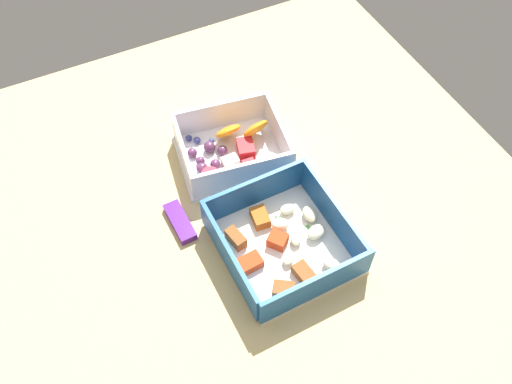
% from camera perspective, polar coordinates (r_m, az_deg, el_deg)
% --- Properties ---
extents(table_surface, '(0.80, 0.80, 0.02)m').
position_cam_1_polar(table_surface, '(0.83, -0.31, -0.69)').
color(table_surface, tan).
rests_on(table_surface, ground).
extents(pasta_container, '(0.18, 0.17, 0.06)m').
position_cam_1_polar(pasta_container, '(0.75, 2.80, -5.25)').
color(pasta_container, white).
rests_on(pasta_container, table_surface).
extents(fruit_bowl, '(0.16, 0.18, 0.06)m').
position_cam_1_polar(fruit_bowl, '(0.85, -2.48, 4.60)').
color(fruit_bowl, white).
rests_on(fruit_bowl, table_surface).
extents(candy_bar, '(0.07, 0.03, 0.01)m').
position_cam_1_polar(candy_bar, '(0.79, -7.92, -3.27)').
color(candy_bar, '#51197A').
rests_on(candy_bar, table_surface).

